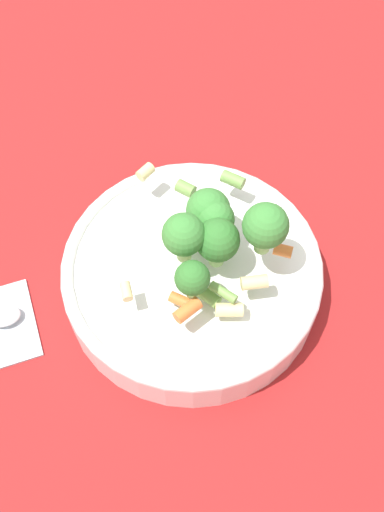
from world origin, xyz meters
TOP-DOWN VIEW (x-y plane):
  - ground_plane at (0.00, 0.00)m, footprint 3.00×3.00m
  - bowl at (0.00, 0.00)m, footprint 0.28×0.28m
  - pasta_salad at (-0.00, 0.02)m, footprint 0.19×0.18m

SIDE VIEW (x-z plane):
  - ground_plane at x=0.00m, z-range 0.00..0.00m
  - bowl at x=0.00m, z-range 0.00..0.06m
  - pasta_salad at x=0.00m, z-range 0.06..0.15m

